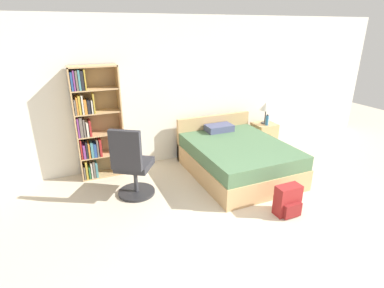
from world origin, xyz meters
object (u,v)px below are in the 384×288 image
(bookshelf, at_px, (93,125))
(backpack_red, at_px, (288,201))
(water_bottle, at_px, (267,120))
(nightstand, at_px, (264,136))
(table_lamp, at_px, (266,107))
(office_chair, at_px, (132,167))
(bed, at_px, (236,157))

(bookshelf, xyz_separation_m, backpack_red, (2.21, -2.21, -0.71))
(bookshelf, relative_size, water_bottle, 8.49)
(nightstand, bearing_deg, table_lamp, 63.99)
(backpack_red, bearing_deg, office_chair, 144.91)
(bed, height_order, office_chair, office_chair)
(table_lamp, height_order, water_bottle, table_lamp)
(bookshelf, xyz_separation_m, water_bottle, (3.30, -0.23, -0.25))
(bookshelf, distance_m, backpack_red, 3.21)
(office_chair, distance_m, backpack_red, 2.24)
(bed, distance_m, backpack_red, 1.37)
(nightstand, bearing_deg, bookshelf, 177.78)
(bookshelf, bearing_deg, bed, -20.95)
(office_chair, xyz_separation_m, table_lamp, (2.93, 0.83, 0.40))
(bookshelf, relative_size, bed, 0.97)
(office_chair, bearing_deg, bookshelf, 113.08)
(nightstand, bearing_deg, office_chair, -164.51)
(bed, distance_m, water_bottle, 1.29)
(bookshelf, bearing_deg, office_chair, -66.92)
(office_chair, height_order, nightstand, office_chair)
(bookshelf, xyz_separation_m, office_chair, (0.40, -0.94, -0.41))
(bed, xyz_separation_m, water_bottle, (1.07, 0.62, 0.37))
(bookshelf, height_order, office_chair, bookshelf)
(table_lamp, distance_m, backpack_red, 2.48)
(nightstand, height_order, backpack_red, nightstand)
(bookshelf, distance_m, nightstand, 3.39)
(backpack_red, bearing_deg, water_bottle, 61.35)
(bed, relative_size, office_chair, 1.71)
(table_lamp, bearing_deg, nightstand, -116.01)
(bookshelf, distance_m, table_lamp, 3.33)
(table_lamp, relative_size, water_bottle, 2.03)
(table_lamp, height_order, backpack_red, table_lamp)
(bed, bearing_deg, bookshelf, 159.05)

